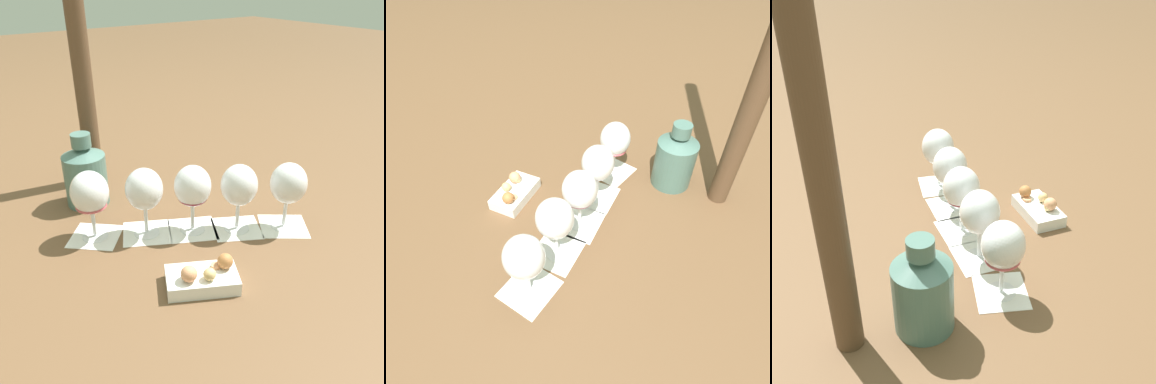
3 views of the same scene
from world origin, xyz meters
TOP-DOWN VIEW (x-y plane):
  - ground_plane at (0.00, 0.00)m, footprint 8.00×8.00m
  - tasting_card_0 at (-0.20, 0.11)m, footprint 0.16×0.16m
  - tasting_card_1 at (-0.09, 0.05)m, footprint 0.15×0.15m
  - tasting_card_2 at (0.01, -0.00)m, footprint 0.15×0.15m
  - tasting_card_3 at (0.10, -0.06)m, footprint 0.15×0.15m
  - tasting_card_4 at (0.20, -0.12)m, footprint 0.16×0.15m
  - wine_glass_0 at (-0.20, 0.11)m, footprint 0.09×0.09m
  - wine_glass_1 at (-0.09, 0.05)m, footprint 0.09×0.09m
  - wine_glass_2 at (0.01, -0.00)m, footprint 0.09×0.09m
  - wine_glass_3 at (0.10, -0.06)m, footprint 0.09×0.09m
  - wine_glass_4 at (0.20, -0.12)m, footprint 0.09×0.09m
  - ceramic_vase at (-0.14, 0.28)m, footprint 0.11×0.11m
  - snack_dish at (-0.10, -0.18)m, footprint 0.17×0.14m

SIDE VIEW (x-z plane):
  - ground_plane at x=0.00m, z-range 0.00..0.00m
  - tasting_card_0 at x=-0.20m, z-range 0.00..0.00m
  - tasting_card_1 at x=-0.09m, z-range 0.00..0.00m
  - tasting_card_2 at x=0.01m, z-range 0.00..0.00m
  - tasting_card_3 at x=0.10m, z-range 0.00..0.00m
  - tasting_card_4 at x=0.20m, z-range 0.00..0.00m
  - snack_dish at x=-0.10m, z-range -0.01..0.05m
  - ceramic_vase at x=-0.14m, z-range -0.01..0.19m
  - wine_glass_4 at x=0.20m, z-range 0.03..0.20m
  - wine_glass_2 at x=0.01m, z-range 0.03..0.20m
  - wine_glass_3 at x=0.10m, z-range 0.03..0.20m
  - wine_glass_1 at x=-0.09m, z-range 0.03..0.20m
  - wine_glass_0 at x=-0.20m, z-range 0.03..0.20m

